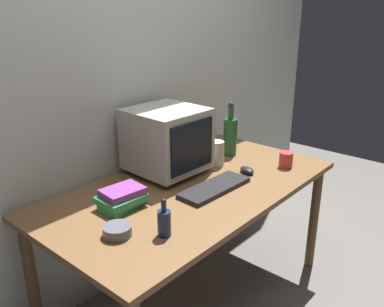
{
  "coord_description": "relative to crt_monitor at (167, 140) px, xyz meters",
  "views": [
    {
      "loc": [
        -1.48,
        -1.28,
        1.63
      ],
      "look_at": [
        0.0,
        0.0,
        0.91
      ],
      "focal_mm": 37.99,
      "sensor_mm": 36.0,
      "label": 1
    }
  ],
  "objects": [
    {
      "name": "back_wall",
      "position": [
        -0.05,
        0.27,
        0.33
      ],
      "size": [
        4.0,
        0.08,
        2.5
      ],
      "primitive_type": "cube",
      "color": "beige",
      "rests_on": "ground"
    },
    {
      "name": "book_stack",
      "position": [
        -0.45,
        -0.14,
        -0.14
      ],
      "size": [
        0.22,
        0.17,
        0.1
      ],
      "color": "#33894C",
      "rests_on": "desk"
    },
    {
      "name": "metal_canister",
      "position": [
        0.27,
        -0.15,
        -0.12
      ],
      "size": [
        0.09,
        0.09,
        0.15
      ],
      "primitive_type": "cylinder",
      "color": "#B7B2A8",
      "rests_on": "desk"
    },
    {
      "name": "crt_monitor",
      "position": [
        0.0,
        0.0,
        0.0
      ],
      "size": [
        0.39,
        0.4,
        0.37
      ],
      "color": "#B2AD9E",
      "rests_on": "desk"
    },
    {
      "name": "bottle_tall",
      "position": [
        0.47,
        -0.1,
        -0.06
      ],
      "size": [
        0.09,
        0.09,
        0.34
      ],
      "color": "#1E4C23",
      "rests_on": "desk"
    },
    {
      "name": "keyboard",
      "position": [
        -0.01,
        -0.35,
        -0.18
      ],
      "size": [
        0.43,
        0.17,
        0.02
      ],
      "primitive_type": "cube",
      "rotation": [
        0.0,
        0.0,
        -0.04
      ],
      "color": "black",
      "rests_on": "desk"
    },
    {
      "name": "mug",
      "position": [
        0.52,
        -0.47,
        -0.15
      ],
      "size": [
        0.12,
        0.08,
        0.09
      ],
      "color": "#CC383D",
      "rests_on": "desk"
    },
    {
      "name": "desk",
      "position": [
        -0.05,
        -0.22,
        -0.27
      ],
      "size": [
        1.63,
        0.87,
        0.73
      ],
      "color": "brown",
      "rests_on": "ground"
    },
    {
      "name": "ground_plane",
      "position": [
        -0.05,
        -0.22,
        -0.92
      ],
      "size": [
        6.0,
        6.0,
        0.0
      ],
      "primitive_type": "plane",
      "color": "slate"
    },
    {
      "name": "bottle_short",
      "position": [
        -0.49,
        -0.46,
        -0.13
      ],
      "size": [
        0.06,
        0.06,
        0.17
      ],
      "color": "navy",
      "rests_on": "desk"
    },
    {
      "name": "computer_mouse",
      "position": [
        0.28,
        -0.35,
        -0.17
      ],
      "size": [
        0.09,
        0.11,
        0.04
      ],
      "primitive_type": "ellipsoid",
      "rotation": [
        0.0,
        0.0,
        -0.33
      ],
      "color": "black",
      "rests_on": "desk"
    },
    {
      "name": "cd_spindle",
      "position": [
        -0.62,
        -0.31,
        -0.17
      ],
      "size": [
        0.12,
        0.12,
        0.04
      ],
      "primitive_type": "cylinder",
      "color": "#595B66",
      "rests_on": "desk"
    }
  ]
}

